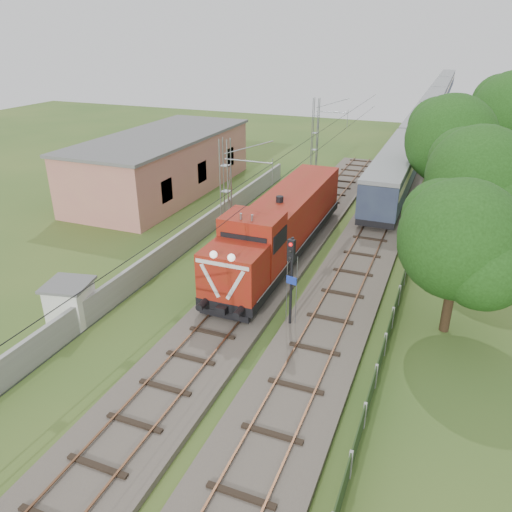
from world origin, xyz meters
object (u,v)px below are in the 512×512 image
at_px(locomotive, 282,225).
at_px(coach_rake, 433,104).
at_px(signal_post, 291,268).
at_px(relay_hut, 70,303).

bearing_deg(locomotive, coach_rake, 85.35).
distance_m(locomotive, coach_rake, 61.67).
bearing_deg(coach_rake, signal_post, -91.47).
bearing_deg(locomotive, relay_hut, -122.88).
distance_m(coach_rake, signal_post, 69.43).
relative_size(coach_rake, relay_hut, 42.64).
xyz_separation_m(locomotive, coach_rake, (5.00, 61.46, 0.12)).
bearing_deg(coach_rake, relay_hut, -99.65).
bearing_deg(relay_hut, locomotive, 57.12).
distance_m(locomotive, relay_hut, 13.69).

